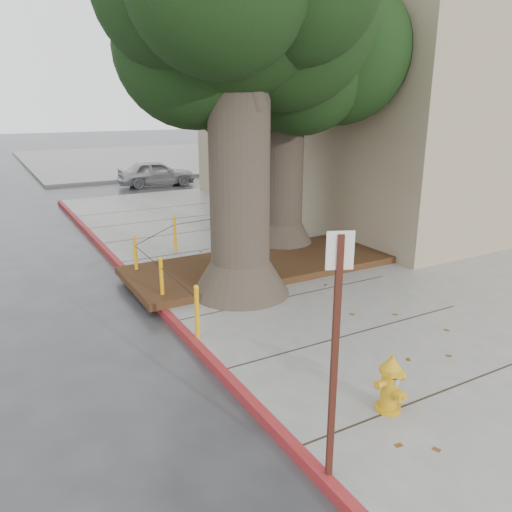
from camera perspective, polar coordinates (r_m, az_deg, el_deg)
The scene contains 15 objects.
ground at distance 8.64m, azimuth 8.49°, elevation -10.38°, with size 140.00×140.00×0.00m, color #28282B.
sidewalk_main at distance 14.28m, azimuth 21.67°, elevation 0.07°, with size 16.00×26.00×0.15m, color slate.
sidewalk_far at distance 37.79m, azimuth -12.67°, elevation 10.79°, with size 16.00×20.00×0.15m, color slate.
curb_red at distance 9.76m, azimuth -10.16°, elevation -6.65°, with size 0.14×26.00×0.16m, color maroon.
planter_bed at distance 12.02m, azimuth 0.66°, elevation -0.99°, with size 6.40×2.60×0.16m, color black.
building_corner at distance 20.74m, azimuth 17.34°, elevation 19.25°, with size 12.00×13.00×10.00m, color gray.
building_side_white at distance 38.17m, azimuth 4.01°, elevation 17.87°, with size 10.00×10.00×9.00m, color silver.
building_side_grey at distance 46.54m, azimuth 6.35°, elevation 19.52°, with size 12.00×14.00×12.00m, color slate.
tree_near at distance 10.16m, azimuth -0.60°, elevation 25.17°, with size 4.50×3.80×7.68m.
tree_far at distance 13.59m, azimuth 4.36°, elevation 21.52°, with size 4.50×3.80×7.17m.
bollard_ring at distance 11.58m, azimuth -8.12°, elevation 0.38°, with size 3.79×5.39×0.95m.
fire_hydrant at distance 6.78m, azimuth 15.09°, elevation -13.93°, with size 0.41×0.37×0.79m.
signpost at distance 5.05m, azimuth 9.03°, elevation -10.10°, with size 0.25×0.12×2.69m.
car_silver at distance 25.48m, azimuth -11.34°, elevation 9.27°, with size 1.50×3.73×1.27m, color #ACACB1.
car_red at distance 29.00m, azimuth 0.04°, elevation 10.45°, with size 1.28×3.66×1.21m, color maroon.
Camera 1 is at (-4.79, -6.00, 3.96)m, focal length 35.00 mm.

